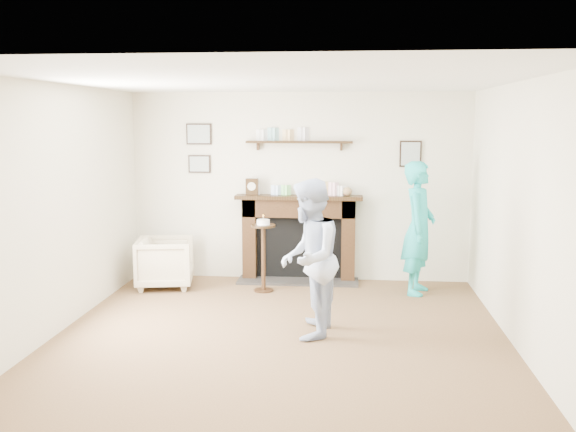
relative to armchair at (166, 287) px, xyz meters
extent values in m
plane|color=brown|center=(1.68, -1.88, 0.00)|extent=(5.00, 5.00, 0.00)
cube|color=beige|center=(1.68, 0.62, 1.25)|extent=(4.50, 0.04, 2.50)
cube|color=beige|center=(-0.57, -1.88, 1.25)|extent=(0.04, 5.00, 2.50)
cube|color=beige|center=(3.93, -1.88, 1.25)|extent=(0.04, 5.00, 2.50)
cube|color=silver|center=(1.68, -1.88, 2.50)|extent=(4.50, 5.00, 0.04)
cube|color=black|center=(1.02, 0.52, 0.55)|extent=(0.18, 0.20, 1.10)
cube|color=black|center=(2.34, 0.52, 0.55)|extent=(0.18, 0.20, 1.10)
cube|color=black|center=(1.68, 0.52, 0.98)|extent=(1.50, 0.20, 0.24)
cube|color=black|center=(1.68, 0.59, 0.43)|extent=(1.14, 0.06, 0.86)
cube|color=#2E2B29|center=(1.68, 0.40, 0.01)|extent=(1.60, 0.44, 0.03)
cube|color=black|center=(1.68, 0.49, 1.12)|extent=(1.68, 0.26, 0.05)
cube|color=black|center=(1.68, 0.55, 1.85)|extent=(1.40, 0.15, 0.03)
cube|color=black|center=(0.33, 0.61, 1.95)|extent=(0.34, 0.03, 0.28)
cube|color=black|center=(0.33, 0.61, 1.55)|extent=(0.30, 0.03, 0.24)
cube|color=black|center=(3.13, 0.61, 1.70)|extent=(0.28, 0.03, 0.34)
cube|color=black|center=(1.06, 0.49, 1.26)|extent=(0.16, 0.09, 0.22)
cylinder|color=beige|center=(1.06, 0.44, 1.27)|extent=(0.11, 0.01, 0.11)
sphere|color=green|center=(2.32, 0.49, 1.21)|extent=(0.12, 0.12, 0.12)
imported|color=#C2B590|center=(0.00, 0.00, 0.00)|extent=(0.82, 0.80, 0.64)
imported|color=#A9B2D3|center=(1.96, -1.71, 0.00)|extent=(0.66, 0.81, 1.57)
imported|color=#20A2B9|center=(3.20, 0.02, 0.00)|extent=(0.54, 0.68, 1.64)
cylinder|color=black|center=(1.29, -0.08, 0.01)|extent=(0.25, 0.25, 0.02)
cylinder|color=black|center=(1.29, -0.08, 0.42)|extent=(0.05, 0.05, 0.80)
cylinder|color=black|center=(1.29, -0.08, 0.84)|extent=(0.30, 0.30, 0.03)
cylinder|color=silver|center=(1.29, -0.08, 0.85)|extent=(0.21, 0.21, 0.01)
cylinder|color=white|center=(1.29, -0.08, 0.88)|extent=(0.16, 0.16, 0.06)
cylinder|color=beige|center=(1.29, -0.08, 0.93)|extent=(0.01, 0.01, 0.04)
sphere|color=orange|center=(1.29, -0.08, 0.96)|extent=(0.02, 0.02, 0.02)
camera|label=1|loc=(2.35, -7.87, 2.14)|focal=40.00mm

